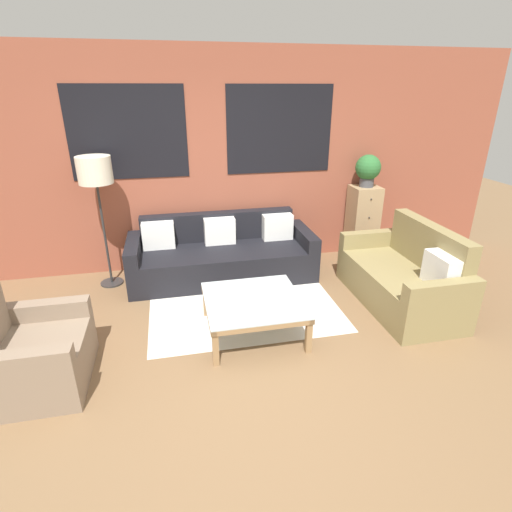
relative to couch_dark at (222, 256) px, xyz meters
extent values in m
plane|color=brown|center=(-0.08, -1.95, -0.28)|extent=(16.00, 16.00, 0.00)
cube|color=brown|center=(-0.08, 0.49, 1.12)|extent=(8.40, 0.08, 2.80)
cube|color=black|center=(-1.03, 0.44, 1.52)|extent=(1.40, 0.01, 1.10)
cube|color=black|center=(0.87, 0.44, 1.52)|extent=(1.40, 0.01, 1.10)
cube|color=silver|center=(0.12, -0.78, -0.28)|extent=(2.10, 1.72, 0.00)
cube|color=black|center=(0.00, -0.13, -0.08)|extent=(2.03, 0.72, 0.40)
cube|color=black|center=(0.00, 0.31, 0.11)|extent=(2.03, 0.16, 0.78)
cube|color=black|center=(-1.09, -0.05, 0.01)|extent=(0.16, 0.88, 0.58)
cube|color=black|center=(1.09, -0.05, 0.01)|extent=(0.16, 0.88, 0.58)
cube|color=white|center=(-0.78, 0.15, 0.29)|extent=(0.40, 0.16, 0.34)
cube|color=white|center=(0.00, 0.15, 0.29)|extent=(0.40, 0.16, 0.34)
cube|color=white|center=(0.78, 0.15, 0.29)|extent=(0.40, 0.16, 0.34)
cube|color=olive|center=(1.79, -1.15, -0.07)|extent=(0.64, 1.32, 0.42)
cube|color=olive|center=(2.19, -1.15, 0.18)|extent=(0.16, 1.32, 0.92)
cube|color=olive|center=(1.87, -0.42, 0.03)|extent=(0.80, 0.14, 0.62)
cube|color=olive|center=(1.87, -1.88, 0.03)|extent=(0.80, 0.14, 0.62)
cube|color=white|center=(2.03, -1.59, 0.31)|extent=(0.16, 0.40, 0.34)
cube|color=#84705B|center=(-1.71, -1.75, -0.08)|extent=(0.64, 0.62, 0.40)
cube|color=#84705B|center=(-1.79, -2.13, 0.00)|extent=(0.80, 0.14, 0.56)
cube|color=#84705B|center=(-1.79, -1.37, 0.00)|extent=(0.80, 0.14, 0.56)
cube|color=silver|center=(0.12, -1.40, 0.09)|extent=(0.94, 0.94, 0.01)
cube|color=#99754C|center=(0.12, -1.85, 0.06)|extent=(0.94, 0.05, 0.05)
cube|color=#99754C|center=(0.12, -0.95, 0.06)|extent=(0.94, 0.05, 0.05)
cube|color=#99754C|center=(-0.32, -1.40, 0.06)|extent=(0.05, 0.94, 0.05)
cube|color=#99754C|center=(0.57, -1.40, 0.06)|extent=(0.05, 0.94, 0.05)
cube|color=#99754C|center=(-0.31, -1.83, -0.10)|extent=(0.05, 0.05, 0.37)
cube|color=#99754C|center=(0.56, -1.83, -0.10)|extent=(0.05, 0.05, 0.37)
cube|color=#99754C|center=(-0.31, -0.96, -0.10)|extent=(0.05, 0.05, 0.37)
cube|color=#99754C|center=(0.56, -0.96, -0.10)|extent=(0.05, 0.05, 0.37)
cylinder|color=#2D2D2D|center=(-1.41, 0.06, -0.27)|extent=(0.28, 0.28, 0.02)
cylinder|color=#2D2D2D|center=(-1.41, 0.06, 0.37)|extent=(0.03, 0.03, 1.27)
cylinder|color=beige|center=(-1.41, 0.06, 1.16)|extent=(0.39, 0.39, 0.31)
cube|color=tan|center=(2.06, 0.22, 0.24)|extent=(0.38, 0.36, 1.04)
sphere|color=#38332D|center=(2.06, 0.04, 0.63)|extent=(0.02, 0.02, 0.02)
sphere|color=#38332D|center=(2.06, 0.04, 0.37)|extent=(0.02, 0.02, 0.02)
sphere|color=#38332D|center=(2.06, 0.04, 0.11)|extent=(0.02, 0.02, 0.02)
sphere|color=#38332D|center=(2.06, 0.04, -0.15)|extent=(0.02, 0.02, 0.02)
cylinder|color=#47474C|center=(2.06, 0.22, 0.82)|extent=(0.20, 0.20, 0.12)
sphere|color=#2D6B33|center=(2.06, 0.22, 1.02)|extent=(0.34, 0.34, 0.34)
camera|label=1|loc=(-0.59, -4.78, 2.03)|focal=28.00mm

